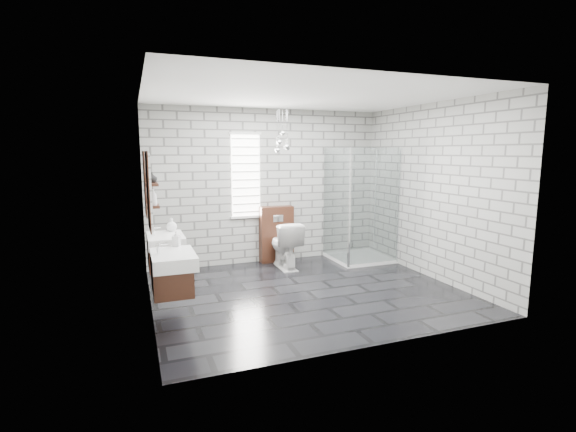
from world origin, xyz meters
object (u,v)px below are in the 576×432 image
vanity_left (169,261)px  vanity_right (162,242)px  shower_enclosure (358,234)px  toilet (285,245)px  cistern_panel (276,234)px

vanity_left → vanity_right: 1.08m
vanity_left → shower_enclosure: 3.84m
toilet → vanity_right: bearing=21.7°
vanity_left → toilet: size_ratio=1.96×
vanity_right → vanity_left: bearing=-90.0°
shower_enclosure → toilet: (-1.37, 0.07, -0.10)m
cistern_panel → shower_enclosure: bearing=-20.6°
cistern_panel → toilet: bearing=-90.0°
vanity_right → toilet: 2.20m
vanity_right → shower_enclosure: shower_enclosure is taller
vanity_left → cistern_panel: (2.04, 2.26, -0.26)m
shower_enclosure → toilet: shower_enclosure is taller
vanity_left → cistern_panel: size_ratio=1.57×
shower_enclosure → toilet: bearing=176.9°
vanity_left → toilet: (2.04, 1.82, -0.36)m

